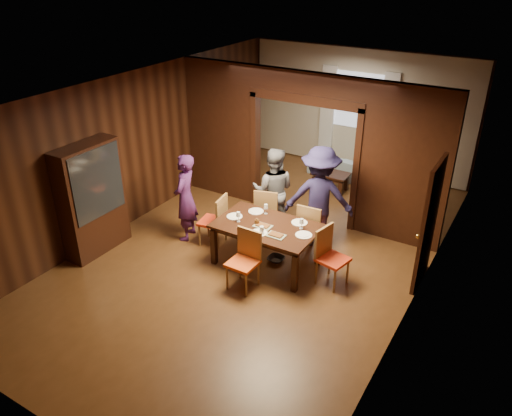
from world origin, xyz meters
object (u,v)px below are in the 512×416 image
Objects in this scene: sofa at (346,167)px; chair_far_l at (268,211)px; dining_table at (266,244)px; person_purple at (185,198)px; person_navy at (319,197)px; chair_far_r at (312,227)px; chair_near at (243,262)px; person_grey at (273,190)px; coffee_table at (330,181)px; chair_left at (212,220)px; hutch at (92,199)px; chair_right at (333,258)px.

chair_far_l reaches higher than sofa.
person_purple is at bearing 179.57° from dining_table.
person_navy reaches higher than chair_far_r.
person_navy is 1.94× the size of chair_near.
person_grey is 2.37m from coffee_table.
chair_far_r is at bearing 92.23° from person_purple.
chair_far_l is at bearing -95.14° from coffee_table.
chair_left is (-0.91, -3.28, 0.28)m from coffee_table.
person_purple is 1.61m from hutch.
chair_left is 1.81m from chair_far_r.
sofa is 2.16× the size of coffee_table.
chair_far_r is at bearing -73.64° from coffee_table.
dining_table is 1.76× the size of chair_far_r.
sofa is at bearing -81.36° from chair_far_r.
person_purple is 1.94m from chair_near.
chair_right is 1.44m from chair_near.
person_navy is 3.97m from hutch.
chair_near is (0.02, -0.78, 0.10)m from dining_table.
chair_far_l is (-0.50, 0.91, 0.10)m from dining_table.
chair_right is at bearing -66.09° from coffee_table.
person_purple is 4.48m from sofa.
hutch is at bearing 21.95° from person_grey.
coffee_table is (0.21, 2.27, -0.63)m from person_grey.
chair_right is 1.00× the size of chair_far_l.
person_grey is 1.72× the size of chair_left.
hutch is (-1.11, -1.16, 0.17)m from person_purple.
chair_near is (0.30, -4.15, 0.28)m from coffee_table.
dining_table is at bearing 92.82° from chair_near.
chair_near is at bearing -85.91° from coffee_table.
hutch is at bearing 24.79° from chair_far_l.
person_navy is 1.07m from chair_far_l.
chair_left is at bearing 176.23° from dining_table.
coffee_table is 0.82× the size of chair_far_l.
chair_far_l is (-0.22, -2.45, 0.28)m from coffee_table.
person_purple is 0.64m from chair_left.
chair_left is (0.54, 0.06, -0.34)m from person_purple.
sofa is 1.78× the size of chair_far_r.
coffee_table is at bearing 91.85° from sofa.
coffee_table is at bearing -111.80° from chair_far_l.
hutch is at bearing 118.75° from chair_right.
person_purple is at bearing -92.83° from chair_left.
dining_table reaches higher than sofa.
dining_table is 1.76× the size of chair_right.
chair_near is (0.27, -4.99, 0.23)m from sofa.
hutch is (-2.33, -2.06, 0.52)m from chair_far_l.
person_navy is at bearing -88.15° from chair_far_r.
chair_far_r is 1.62m from chair_near.
chair_far_r is (0.98, -0.14, 0.00)m from chair_far_l.
chair_far_l is (-0.95, -0.16, -0.46)m from person_navy.
person_purple reaches higher than chair_far_r.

